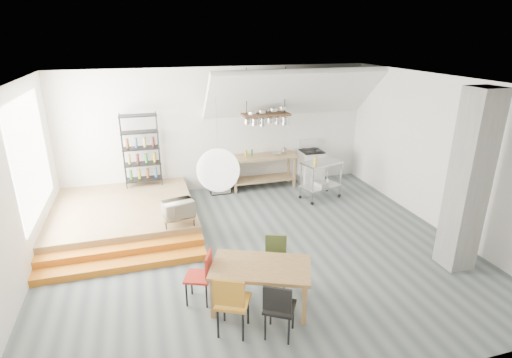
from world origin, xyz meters
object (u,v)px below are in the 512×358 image
object	(u,v)px
stove	(311,166)
dining_table	(261,270)
rolling_cart	(321,175)
mini_fridge	(219,176)

from	to	relation	value
stove	dining_table	distance (m)	5.62
stove	dining_table	bearing A→B (deg)	-121.48
stove	rolling_cart	world-z (taller)	stove
dining_table	mini_fridge	size ratio (longest dim) A/B	1.92
rolling_cart	mini_fridge	distance (m)	2.66
stove	mini_fridge	size ratio (longest dim) A/B	1.33
mini_fridge	dining_table	bearing A→B (deg)	-93.87
rolling_cart	mini_fridge	world-z (taller)	rolling_cart
dining_table	mini_fridge	distance (m)	4.85
dining_table	rolling_cart	world-z (taller)	rolling_cart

